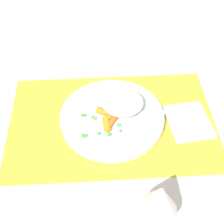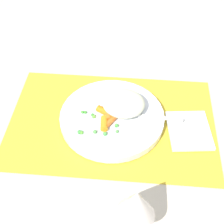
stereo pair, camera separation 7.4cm
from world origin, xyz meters
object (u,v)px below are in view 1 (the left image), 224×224
carrot_portion (108,118)px  napkin (189,122)px  rice_mound (123,102)px  plate (112,118)px  wine_glass (159,202)px  fork (129,114)px

carrot_portion → napkin: (-0.19, 0.00, -0.02)m
rice_mound → carrot_portion: (0.04, 0.03, -0.01)m
plate → wine_glass: (-0.06, 0.26, 0.08)m
rice_mound → wine_glass: (-0.03, 0.28, 0.05)m
carrot_portion → rice_mound: bearing=-137.0°
wine_glass → fork: bearing=-85.0°
fork → wine_glass: 0.27m
rice_mound → fork: size_ratio=0.47×
fork → napkin: bearing=173.3°
wine_glass → carrot_portion: bearing=-73.8°
rice_mound → napkin: size_ratio=0.87×
wine_glass → plate: bearing=-76.9°
plate → fork: bearing=176.8°
rice_mound → fork: rice_mound is taller
rice_mound → napkin: (-0.15, 0.04, -0.04)m
fork → wine_glass: (-0.02, 0.26, 0.07)m
wine_glass → napkin: (-0.12, -0.24, -0.09)m
fork → plate: bearing=-3.2°
plate → carrot_portion: size_ratio=3.61×
fork → napkin: 0.14m
rice_mound → napkin: bearing=166.4°
rice_mound → carrot_portion: size_ratio=1.46×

